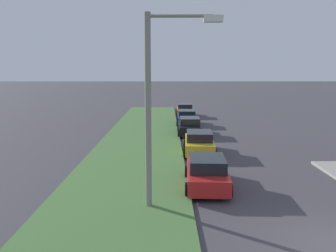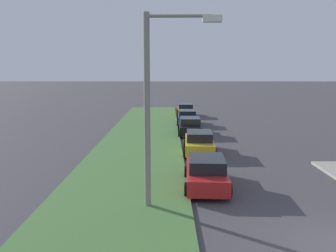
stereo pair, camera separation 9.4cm
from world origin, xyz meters
name	(u,v)px [view 1 (the left image)]	position (x,y,z in m)	size (l,w,h in m)	color
grass_median	(133,163)	(10.00, 7.49, 0.06)	(60.00, 6.00, 0.12)	#477238
parked_car_red	(207,172)	(5.79, 3.66, 0.72)	(4.38, 2.18, 1.47)	red
parked_car_yellow	(199,143)	(12.59, 3.41, 0.72)	(4.39, 2.19, 1.47)	gold
parked_car_black	(190,126)	(19.32, 3.60, 0.72)	(4.33, 2.07, 1.47)	black
parked_car_blue	(187,118)	(24.64, 3.54, 0.72)	(4.35, 2.11, 1.47)	#23389E
parked_car_orange	(185,110)	(31.12, 3.40, 0.72)	(4.34, 2.10, 1.47)	orange
streetlight	(157,97)	(3.29, 5.86, 4.39)	(0.38, 2.87, 7.50)	gray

